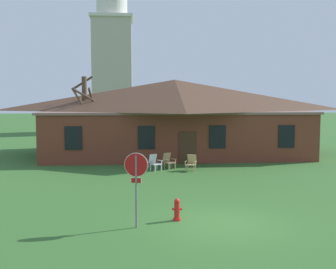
% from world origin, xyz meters
% --- Properties ---
extents(ground_plane, '(200.00, 200.00, 0.00)m').
position_xyz_m(ground_plane, '(0.00, 0.00, 0.00)').
color(ground_plane, '#336028').
extents(brick_building, '(19.29, 10.40, 5.68)m').
position_xyz_m(brick_building, '(0.00, 17.77, 2.89)').
color(brick_building, brown).
rests_on(brick_building, ground).
extents(dome_tower, '(5.18, 5.18, 20.02)m').
position_xyz_m(dome_tower, '(-5.81, 38.91, 9.18)').
color(dome_tower, '#BCB29E').
rests_on(dome_tower, ground).
extents(stop_sign, '(0.79, 0.22, 2.52)m').
position_xyz_m(stop_sign, '(-3.01, -0.22, 1.79)').
color(stop_sign, slate).
rests_on(stop_sign, ground).
extents(lawn_chair_by_porch, '(0.85, 0.87, 0.96)m').
position_xyz_m(lawn_chair_by_porch, '(-1.89, 10.60, 0.50)').
color(lawn_chair_by_porch, white).
rests_on(lawn_chair_by_porch, ground).
extents(lawn_chair_near_door, '(0.84, 0.87, 0.96)m').
position_xyz_m(lawn_chair_near_door, '(-1.02, 11.11, 0.50)').
color(lawn_chair_near_door, tan).
rests_on(lawn_chair_near_door, ground).
extents(lawn_chair_left_end, '(0.77, 0.82, 0.96)m').
position_xyz_m(lawn_chair_left_end, '(0.26, 10.23, 0.50)').
color(lawn_chair_left_end, tan).
rests_on(lawn_chair_left_end, ground).
extents(bare_tree_beside_building, '(1.96, 1.99, 5.92)m').
position_xyz_m(bare_tree_beside_building, '(-6.67, 16.54, 3.23)').
color(bare_tree_beside_building, brown).
rests_on(bare_tree_beside_building, ground).
extents(fire_hydrant, '(0.36, 0.28, 0.79)m').
position_xyz_m(fire_hydrant, '(-1.58, 0.48, 0.38)').
color(fire_hydrant, red).
rests_on(fire_hydrant, ground).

